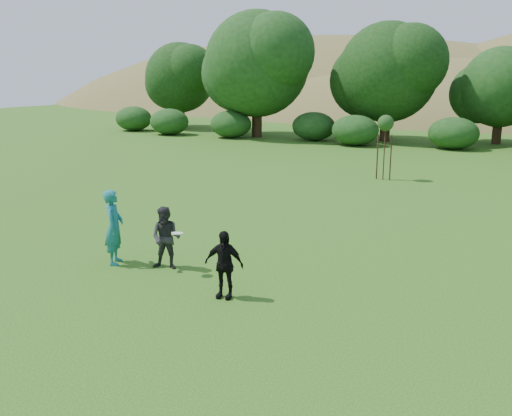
{
  "coord_description": "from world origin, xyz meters",
  "views": [
    {
      "loc": [
        7.1,
        -10.04,
        4.64
      ],
      "look_at": [
        0.0,
        3.0,
        1.1
      ],
      "focal_mm": 40.0,
      "sensor_mm": 36.0,
      "label": 1
    }
  ],
  "objects_px": {
    "player_teal": "(114,227)",
    "sapling": "(386,125)",
    "player_black": "(224,264)",
    "player_grey": "(166,238)"
  },
  "relations": [
    {
      "from": "player_teal",
      "to": "sapling",
      "type": "relative_size",
      "value": 0.66
    },
    {
      "from": "player_teal",
      "to": "sapling",
      "type": "distance_m",
      "value": 14.71
    },
    {
      "from": "player_teal",
      "to": "player_black",
      "type": "relative_size",
      "value": 1.28
    },
    {
      "from": "player_grey",
      "to": "player_black",
      "type": "bearing_deg",
      "value": -40.54
    },
    {
      "from": "player_teal",
      "to": "player_grey",
      "type": "relative_size",
      "value": 1.22
    },
    {
      "from": "player_black",
      "to": "sapling",
      "type": "relative_size",
      "value": 0.51
    },
    {
      "from": "player_teal",
      "to": "player_black",
      "type": "distance_m",
      "value": 3.59
    },
    {
      "from": "sapling",
      "to": "player_black",
      "type": "bearing_deg",
      "value": -86.28
    },
    {
      "from": "player_grey",
      "to": "sapling",
      "type": "distance_m",
      "value": 14.25
    },
    {
      "from": "player_teal",
      "to": "player_grey",
      "type": "xyz_separation_m",
      "value": [
        1.35,
        0.31,
        -0.17
      ]
    }
  ]
}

